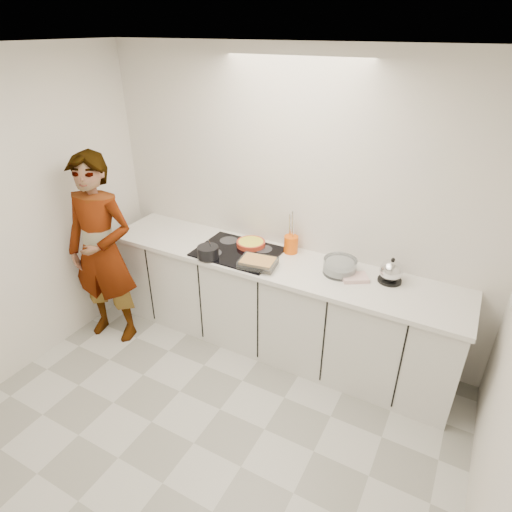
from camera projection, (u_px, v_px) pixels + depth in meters
The scene contains 14 objects.
floor at pixel (194, 443), 3.13m from camera, with size 3.60×3.20×0.00m, color beige.
ceiling at pixel (153, 51), 1.89m from camera, with size 3.60×3.20×0.00m, color white.
wall_back at pixel (291, 206), 3.75m from camera, with size 3.60×0.00×2.60m, color white.
base_cabinets at pixel (273, 306), 3.92m from camera, with size 3.20×0.58×0.87m, color silver.
countertop at pixel (274, 262), 3.70m from camera, with size 3.24×0.64×0.04m, color white.
hob at pixel (238, 252), 3.82m from camera, with size 0.72×0.54×0.01m, color black.
tart_dish at pixel (251, 243), 3.89m from camera, with size 0.27×0.27×0.04m.
saucepan at pixel (208, 252), 3.68m from camera, with size 0.24×0.24×0.18m.
baking_dish at pixel (258, 262), 3.56m from camera, with size 0.33×0.26×0.06m.
mixing_bowl at pixel (340, 267), 3.47m from camera, with size 0.32×0.32×0.13m.
tea_towel at pixel (355, 277), 3.41m from camera, with size 0.20×0.15×0.03m, color white.
kettle at pixel (391, 272), 3.35m from camera, with size 0.24×0.24×0.21m.
utensil_crock at pixel (291, 244), 3.79m from camera, with size 0.12×0.12×0.16m, color #FD6009.
cook at pixel (102, 252), 3.84m from camera, with size 0.66×0.43×1.80m, color silver.
Camera 1 is at (1.40, -1.63, 2.70)m, focal length 30.00 mm.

